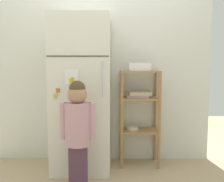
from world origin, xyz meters
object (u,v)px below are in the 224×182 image
refrigerator (82,94)px  fruit_bin (140,67)px  pantry_shelf_unit (139,107)px  child_standing (78,124)px

refrigerator → fruit_bin: size_ratio=6.95×
fruit_bin → refrigerator: bearing=-170.0°
pantry_shelf_unit → refrigerator: bearing=-168.7°
pantry_shelf_unit → child_standing: bearing=-135.1°
child_standing → pantry_shelf_unit: pantry_shelf_unit is taller
refrigerator → pantry_shelf_unit: (0.64, 0.13, -0.16)m
child_standing → pantry_shelf_unit: size_ratio=0.93×
child_standing → fruit_bin: 1.01m
pantry_shelf_unit → fruit_bin: (0.00, -0.02, 0.45)m
refrigerator → pantry_shelf_unit: 0.67m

